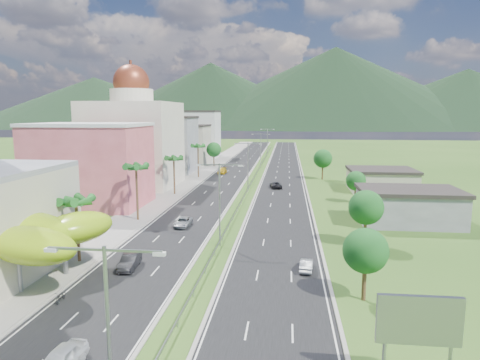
% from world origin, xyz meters
% --- Properties ---
extents(ground, '(500.00, 500.00, 0.00)m').
position_xyz_m(ground, '(0.00, 0.00, 0.00)').
color(ground, '#2D5119').
rests_on(ground, ground).
extents(road_left, '(11.00, 260.00, 0.04)m').
position_xyz_m(road_left, '(-7.50, 90.00, 0.02)').
color(road_left, black).
rests_on(road_left, ground).
extents(road_right, '(11.00, 260.00, 0.04)m').
position_xyz_m(road_right, '(7.50, 90.00, 0.02)').
color(road_right, black).
rests_on(road_right, ground).
extents(sidewalk_left, '(7.00, 260.00, 0.12)m').
position_xyz_m(sidewalk_left, '(-17.00, 90.00, 0.06)').
color(sidewalk_left, gray).
rests_on(sidewalk_left, ground).
extents(median_guardrail, '(0.10, 216.06, 0.76)m').
position_xyz_m(median_guardrail, '(0.00, 71.99, 0.62)').
color(median_guardrail, gray).
rests_on(median_guardrail, ground).
extents(streetlight_median_a, '(6.04, 0.25, 11.00)m').
position_xyz_m(streetlight_median_a, '(0.00, -25.00, 6.75)').
color(streetlight_median_a, gray).
rests_on(streetlight_median_a, ground).
extents(streetlight_median_b, '(6.04, 0.25, 11.00)m').
position_xyz_m(streetlight_median_b, '(0.00, 10.00, 6.75)').
color(streetlight_median_b, gray).
rests_on(streetlight_median_b, ground).
extents(streetlight_median_c, '(6.04, 0.25, 11.00)m').
position_xyz_m(streetlight_median_c, '(0.00, 50.00, 6.75)').
color(streetlight_median_c, gray).
rests_on(streetlight_median_c, ground).
extents(streetlight_median_d, '(6.04, 0.25, 11.00)m').
position_xyz_m(streetlight_median_d, '(0.00, 95.00, 6.75)').
color(streetlight_median_d, gray).
rests_on(streetlight_median_d, ground).
extents(streetlight_median_e, '(6.04, 0.25, 11.00)m').
position_xyz_m(streetlight_median_e, '(0.00, 140.00, 6.75)').
color(streetlight_median_e, gray).
rests_on(streetlight_median_e, ground).
extents(lime_canopy, '(18.00, 15.00, 7.40)m').
position_xyz_m(lime_canopy, '(-20.00, -4.00, 4.99)').
color(lime_canopy, '#8CB811').
rests_on(lime_canopy, ground).
extents(pink_shophouse, '(20.00, 15.00, 15.00)m').
position_xyz_m(pink_shophouse, '(-28.00, 32.00, 7.50)').
color(pink_shophouse, '#C24F57').
rests_on(pink_shophouse, ground).
extents(domed_building, '(20.00, 20.00, 28.70)m').
position_xyz_m(domed_building, '(-28.00, 55.00, 11.35)').
color(domed_building, beige).
rests_on(domed_building, ground).
extents(midrise_grey, '(16.00, 15.00, 16.00)m').
position_xyz_m(midrise_grey, '(-27.00, 80.00, 8.00)').
color(midrise_grey, slate).
rests_on(midrise_grey, ground).
extents(midrise_beige, '(16.00, 15.00, 13.00)m').
position_xyz_m(midrise_beige, '(-27.00, 102.00, 6.50)').
color(midrise_beige, '#B1AA92').
rests_on(midrise_beige, ground).
extents(midrise_white, '(16.00, 15.00, 18.00)m').
position_xyz_m(midrise_white, '(-27.00, 125.00, 9.00)').
color(midrise_white, silver).
rests_on(midrise_white, ground).
extents(billboard, '(5.20, 0.35, 6.20)m').
position_xyz_m(billboard, '(17.00, -18.00, 4.42)').
color(billboard, gray).
rests_on(billboard, ground).
extents(shed_near, '(15.00, 10.00, 5.00)m').
position_xyz_m(shed_near, '(28.00, 25.00, 2.50)').
color(shed_near, slate).
rests_on(shed_near, ground).
extents(shed_far, '(14.00, 12.00, 4.40)m').
position_xyz_m(shed_far, '(30.00, 55.00, 2.20)').
color(shed_far, '#B1AA92').
rests_on(shed_far, ground).
extents(palm_tree_b, '(3.60, 3.60, 8.10)m').
position_xyz_m(palm_tree_b, '(-15.50, 2.00, 7.06)').
color(palm_tree_b, '#47301C').
rests_on(palm_tree_b, ground).
extents(palm_tree_c, '(3.60, 3.60, 9.60)m').
position_xyz_m(palm_tree_c, '(-15.50, 22.00, 8.50)').
color(palm_tree_c, '#47301C').
rests_on(palm_tree_c, ground).
extents(palm_tree_d, '(3.60, 3.60, 8.60)m').
position_xyz_m(palm_tree_d, '(-15.50, 45.00, 7.54)').
color(palm_tree_d, '#47301C').
rests_on(palm_tree_d, ground).
extents(palm_tree_e, '(3.60, 3.60, 9.40)m').
position_xyz_m(palm_tree_e, '(-15.50, 70.00, 8.31)').
color(palm_tree_e, '#47301C').
rests_on(palm_tree_e, ground).
extents(leafy_tree_lfar, '(4.90, 4.90, 8.05)m').
position_xyz_m(leafy_tree_lfar, '(-15.50, 95.00, 5.58)').
color(leafy_tree_lfar, '#47301C').
rests_on(leafy_tree_lfar, ground).
extents(leafy_tree_ra, '(4.20, 4.20, 6.90)m').
position_xyz_m(leafy_tree_ra, '(16.00, -5.00, 4.78)').
color(leafy_tree_ra, '#47301C').
rests_on(leafy_tree_ra, ground).
extents(leafy_tree_rb, '(4.55, 4.55, 7.47)m').
position_xyz_m(leafy_tree_rb, '(19.00, 12.00, 5.18)').
color(leafy_tree_rb, '#47301C').
rests_on(leafy_tree_rb, ground).
extents(leafy_tree_rc, '(3.85, 3.85, 6.33)m').
position_xyz_m(leafy_tree_rc, '(22.00, 40.00, 4.37)').
color(leafy_tree_rc, '#47301C').
rests_on(leafy_tree_rc, ground).
extents(leafy_tree_rd, '(4.90, 4.90, 8.05)m').
position_xyz_m(leafy_tree_rd, '(18.00, 70.00, 5.58)').
color(leafy_tree_rd, '#47301C').
rests_on(leafy_tree_rd, ground).
extents(mountain_ridge, '(860.00, 140.00, 90.00)m').
position_xyz_m(mountain_ridge, '(60.00, 450.00, 0.00)').
color(mountain_ridge, black).
rests_on(mountain_ridge, ground).
extents(car_white_near_left, '(2.35, 4.87, 1.60)m').
position_xyz_m(car_white_near_left, '(-6.31, -18.86, 0.84)').
color(car_white_near_left, white).
rests_on(car_white_near_left, road_left).
extents(car_dark_left, '(2.02, 4.85, 1.56)m').
position_xyz_m(car_dark_left, '(-8.77, 0.49, 0.82)').
color(car_dark_left, black).
rests_on(car_dark_left, road_left).
extents(car_silver_mid_left, '(2.26, 4.86, 1.35)m').
position_xyz_m(car_silver_mid_left, '(-7.21, 18.96, 0.71)').
color(car_silver_mid_left, '#929499').
rests_on(car_silver_mid_left, road_left).
extents(car_yellow_far_left, '(2.24, 5.38, 1.55)m').
position_xyz_m(car_yellow_far_left, '(-10.11, 78.16, 0.82)').
color(car_yellow_far_left, gold).
rests_on(car_yellow_far_left, road_left).
extents(car_silver_right, '(1.71, 3.96, 1.27)m').
position_xyz_m(car_silver_right, '(10.99, 2.06, 0.67)').
color(car_silver_right, '#9A9BA1').
rests_on(car_silver_right, road_right).
extents(car_dark_far_right, '(3.23, 5.50, 1.44)m').
position_xyz_m(car_dark_far_right, '(6.07, 55.24, 0.76)').
color(car_dark_far_right, black).
rests_on(car_dark_far_right, road_right).
extents(motorcycle, '(0.80, 2.04, 1.27)m').
position_xyz_m(motorcycle, '(-11.96, -8.56, 0.68)').
color(motorcycle, black).
rests_on(motorcycle, road_left).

